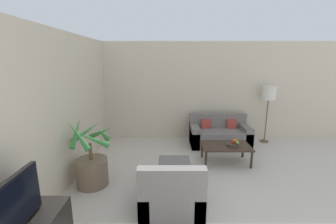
{
  "coord_description": "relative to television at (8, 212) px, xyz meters",
  "views": [
    {
      "loc": [
        -1.71,
        0.38,
        2.21
      ],
      "look_at": [
        -1.71,
        5.6,
        1.0
      ],
      "focal_mm": 24.0,
      "sensor_mm": 36.0,
      "label": 1
    }
  ],
  "objects": [
    {
      "name": "wall_back",
      "position": [
        3.16,
        4.45,
        0.48
      ],
      "size": [
        8.54,
        0.06,
        2.7
      ],
      "color": "beige",
      "rests_on": "ground_plane"
    },
    {
      "name": "wall_left",
      "position": [
        -0.34,
        1.13,
        0.48
      ],
      "size": [
        0.06,
        8.17,
        2.7
      ],
      "color": "beige",
      "rests_on": "ground_plane"
    },
    {
      "name": "television",
      "position": [
        0.0,
        0.0,
        0.0
      ],
      "size": [
        0.18,
        0.93,
        0.55
      ],
      "color": "black",
      "rests_on": "tv_console"
    },
    {
      "name": "potted_palm",
      "position": [
        0.09,
        1.91,
        -0.49
      ],
      "size": [
        0.81,
        0.82,
        1.24
      ],
      "color": "brown",
      "rests_on": "ground_plane"
    },
    {
      "name": "sofa_loveseat",
      "position": [
        2.81,
        3.89,
        -0.6
      ],
      "size": [
        1.53,
        0.77,
        0.79
      ],
      "color": "slate",
      "rests_on": "ground_plane"
    },
    {
      "name": "floor_lamp",
      "position": [
        4.12,
        4.12,
        0.43
      ],
      "size": [
        0.35,
        0.35,
        1.54
      ],
      "color": "brown",
      "rests_on": "ground_plane"
    },
    {
      "name": "coffee_table",
      "position": [
        2.72,
        2.82,
        -0.52
      ],
      "size": [
        1.04,
        0.64,
        0.4
      ],
      "color": "#38281E",
      "rests_on": "ground_plane"
    },
    {
      "name": "fruit_bowl",
      "position": [
        2.86,
        2.81,
        -0.45
      ],
      "size": [
        0.27,
        0.27,
        0.05
      ],
      "color": "#42382D",
      "rests_on": "coffee_table"
    },
    {
      "name": "apple_red",
      "position": [
        2.85,
        2.81,
        -0.39
      ],
      "size": [
        0.07,
        0.07,
        0.07
      ],
      "color": "red",
      "rests_on": "fruit_bowl"
    },
    {
      "name": "apple_green",
      "position": [
        2.94,
        2.77,
        -0.39
      ],
      "size": [
        0.08,
        0.08,
        0.08
      ],
      "color": "olive",
      "rests_on": "fruit_bowl"
    },
    {
      "name": "orange_fruit",
      "position": [
        2.91,
        2.87,
        -0.38
      ],
      "size": [
        0.09,
        0.09,
        0.09
      ],
      "color": "orange",
      "rests_on": "fruit_bowl"
    },
    {
      "name": "armchair",
      "position": [
        1.5,
        1.2,
        -0.61
      ],
      "size": [
        0.92,
        0.82,
        0.84
      ],
      "color": "slate",
      "rests_on": "ground_plane"
    },
    {
      "name": "ottoman",
      "position": [
        1.57,
        2.04,
        -0.68
      ],
      "size": [
        0.58,
        0.53,
        0.4
      ],
      "color": "slate",
      "rests_on": "ground_plane"
    }
  ]
}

